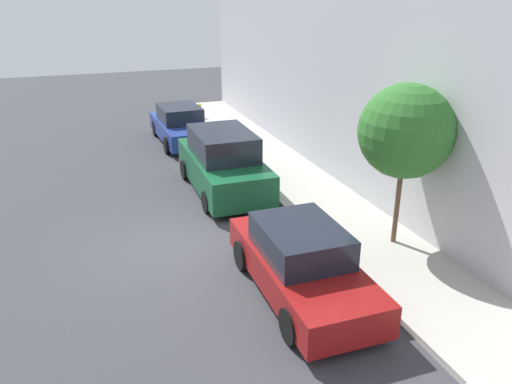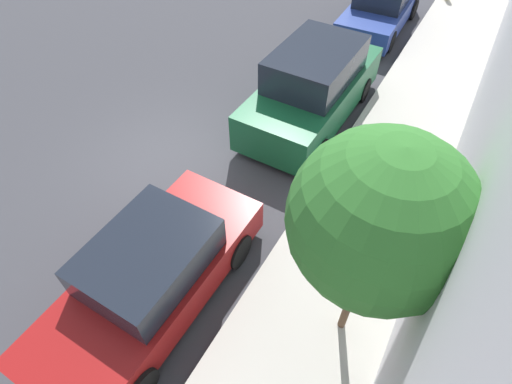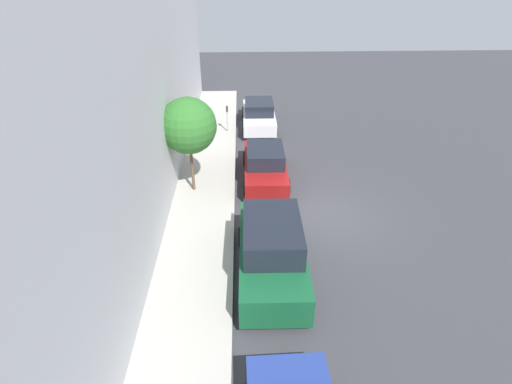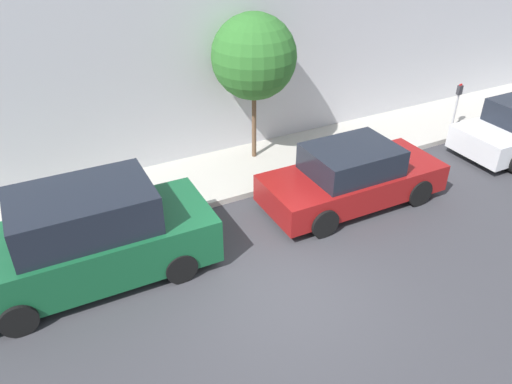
% 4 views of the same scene
% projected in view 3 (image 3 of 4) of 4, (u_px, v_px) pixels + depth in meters
% --- Properties ---
extents(ground_plane, '(60.00, 60.00, 0.00)m').
position_uv_depth(ground_plane, '(324.00, 215.00, 15.53)').
color(ground_plane, '#38383D').
extents(sidewalk, '(2.51, 32.00, 0.15)m').
position_uv_depth(sidewalk, '(202.00, 216.00, 15.34)').
color(sidewalk, '#B2ADA3').
rests_on(sidewalk, ground_plane).
extents(building_facade, '(2.00, 32.00, 14.72)m').
position_uv_depth(building_facade, '(106.00, 10.00, 11.52)').
color(building_facade, '#B7B7BC').
rests_on(building_facade, ground_plane).
extents(parked_sedan_nearest, '(1.92, 4.51, 1.54)m').
position_uv_depth(parked_sedan_nearest, '(259.00, 115.00, 23.11)').
color(parked_sedan_nearest, silver).
rests_on(parked_sedan_nearest, ground_plane).
extents(parked_sedan_second, '(1.92, 4.52, 1.54)m').
position_uv_depth(parked_sedan_second, '(265.00, 164.00, 17.68)').
color(parked_sedan_second, maroon).
rests_on(parked_sedan_second, ground_plane).
extents(parked_suv_third, '(2.08, 4.83, 1.98)m').
position_uv_depth(parked_suv_third, '(272.00, 250.00, 12.25)').
color(parked_suv_third, '#14512D').
rests_on(parked_suv_third, ground_plane).
extents(parking_meter_near, '(0.11, 0.15, 1.49)m').
position_uv_depth(parking_meter_near, '(227.00, 116.00, 22.00)').
color(parking_meter_near, '#ADADB2').
rests_on(parking_meter_near, sidewalk).
extents(street_tree, '(2.22, 2.22, 3.97)m').
position_uv_depth(street_tree, '(188.00, 126.00, 15.48)').
color(street_tree, brown).
rests_on(street_tree, sidewalk).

